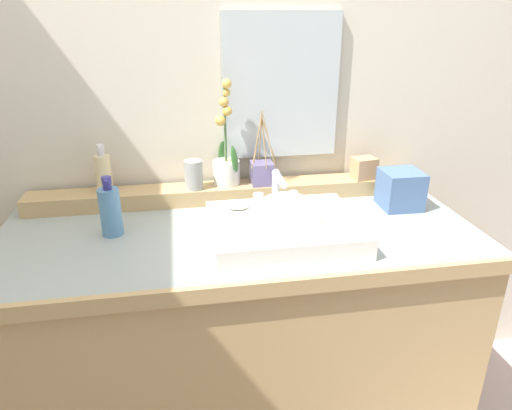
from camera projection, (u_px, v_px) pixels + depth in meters
The scene contains 13 objects.
wall_back at pixel (221, 73), 1.67m from camera, with size 3.26×0.20×2.56m, color beige.
vanity_cabinet at pixel (241, 341), 1.61m from camera, with size 1.47×0.64×0.87m.
back_ledge at pixel (229, 192), 1.66m from camera, with size 1.39×0.11×0.06m, color tan.
sink_basin at pixel (285, 231), 1.36m from camera, with size 0.43×0.35×0.27m.
soap_bar at pixel (239, 205), 1.42m from camera, with size 0.07×0.04×0.02m, color silver.
potted_plant at pixel (226, 160), 1.63m from camera, with size 0.09×0.12×0.37m.
soap_dispenser at pixel (103, 172), 1.56m from camera, with size 0.05×0.06×0.17m.
tumbler_cup at pixel (194, 175), 1.60m from camera, with size 0.06×0.06×0.10m, color #989894.
reed_diffuser at pixel (262, 172), 1.64m from camera, with size 0.10×0.09×0.26m.
trinket_box at pixel (364, 168), 1.70m from camera, with size 0.08×0.06×0.08m, color tan.
lotion_bottle at pixel (110, 211), 1.38m from camera, with size 0.06×0.07×0.18m.
tissue_box at pixel (400, 189), 1.59m from camera, with size 0.13×0.13×0.13m, color #4B6998.
mirror at pixel (281, 87), 1.61m from camera, with size 0.41×0.02×0.49m, color silver.
Camera 1 is at (-0.17, -1.30, 1.49)m, focal length 32.69 mm.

